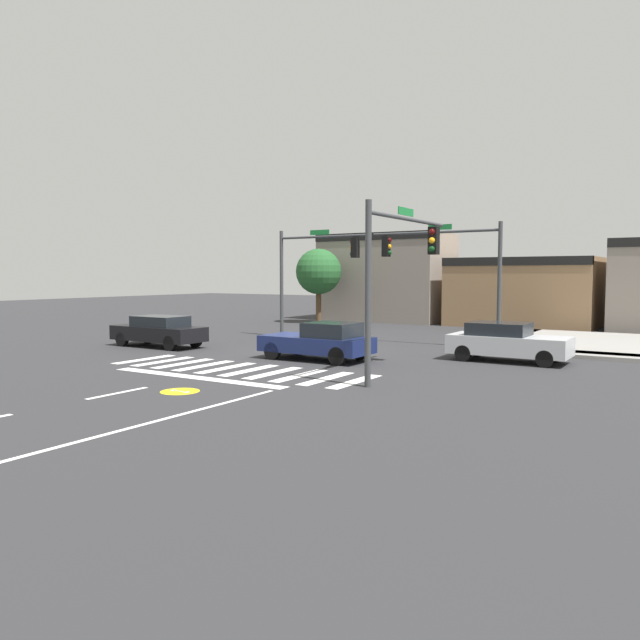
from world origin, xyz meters
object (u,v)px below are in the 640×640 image
car_navy (320,341)px  roadside_tree (319,272)px  traffic_signal_northeast (446,260)px  car_black (159,331)px  car_silver (507,342)px  traffic_signal_southeast (402,257)px  traffic_signal_northwest (314,262)px

car_navy → roadside_tree: roadside_tree is taller
traffic_signal_northeast → car_black: size_ratio=1.38×
car_black → car_silver: car_silver is taller
traffic_signal_southeast → roadside_tree: bearing=39.2°
car_black → roadside_tree: size_ratio=0.90×
car_navy → traffic_signal_northeast: bearing=-108.3°
traffic_signal_northwest → car_silver: 11.27m
traffic_signal_northeast → car_navy: size_ratio=1.46×
traffic_signal_southeast → car_black: size_ratio=1.28×
car_black → car_silver: size_ratio=1.04×
traffic_signal_northeast → car_black: 13.09m
traffic_signal_northwest → traffic_signal_southeast: size_ratio=0.96×
traffic_signal_northwest → car_black: size_ratio=1.23×
roadside_tree → traffic_signal_northeast: bearing=-34.8°
car_black → car_silver: (14.32, 3.57, 0.01)m
traffic_signal_northwest → car_silver: bearing=-16.2°
traffic_signal_southeast → car_black: traffic_signal_southeast is taller
roadside_tree → traffic_signal_northwest: bearing=-58.9°
traffic_signal_northeast → roadside_tree: bearing=-34.8°
car_silver → roadside_tree: bearing=143.1°
traffic_signal_northwest → traffic_signal_southeast: (8.51, -8.13, -0.06)m
traffic_signal_northwest → car_navy: traffic_signal_northwest is taller
car_black → traffic_signal_northwest: bearing=-120.6°
traffic_signal_northeast → roadside_tree: traffic_signal_northeast is taller
car_black → car_navy: 8.32m
traffic_signal_southeast → car_black: (-12.41, 1.53, -3.02)m
traffic_signal_northwest → roadside_tree: 10.20m
traffic_signal_southeast → car_silver: traffic_signal_southeast is taller
traffic_signal_northeast → car_silver: (3.74, -3.47, -3.13)m
traffic_signal_northeast → car_silver: bearing=137.1°
car_navy → car_silver: bearing=-150.6°
car_black → car_navy: car_navy is taller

